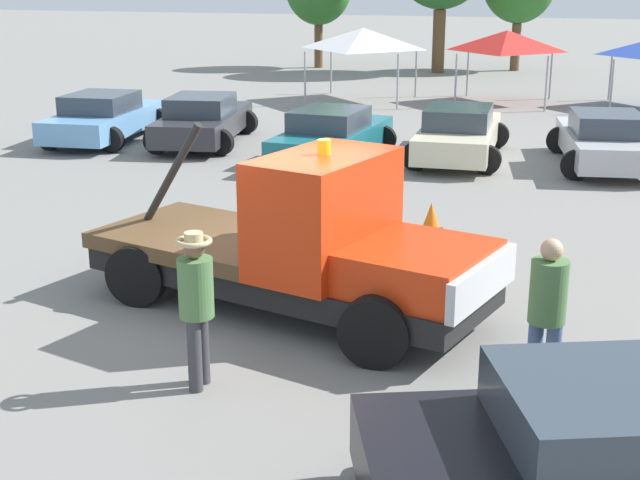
{
  "coord_description": "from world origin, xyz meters",
  "views": [
    {
      "loc": [
        3.84,
        -11.12,
        4.6
      ],
      "look_at": [
        0.5,
        0.0,
        1.05
      ],
      "focal_mm": 50.0,
      "sensor_mm": 36.0,
      "label": 1
    }
  ],
  "objects_px": {
    "canopy_tent_white": "(363,38)",
    "parked_car_skyblue": "(104,117)",
    "parked_car_charcoal": "(203,120)",
    "canopy_tent_red": "(507,41)",
    "parked_car_cream": "(459,133)",
    "person_at_hood": "(196,298)",
    "parked_car_silver": "(604,140)",
    "parked_car_teal": "(332,136)",
    "tow_truck": "(307,247)",
    "person_near_truck": "(547,307)",
    "traffic_cone": "(431,218)"
  },
  "relations": [
    {
      "from": "parked_car_silver",
      "to": "canopy_tent_red",
      "type": "distance_m",
      "value": 10.74
    },
    {
      "from": "tow_truck",
      "to": "parked_car_charcoal",
      "type": "bearing_deg",
      "value": 135.86
    },
    {
      "from": "parked_car_skyblue",
      "to": "parked_car_cream",
      "type": "xyz_separation_m",
      "value": [
        9.75,
        0.35,
        -0.0
      ]
    },
    {
      "from": "person_near_truck",
      "to": "person_at_hood",
      "type": "height_order",
      "value": "person_at_hood"
    },
    {
      "from": "person_at_hood",
      "to": "canopy_tent_red",
      "type": "bearing_deg",
      "value": 85.93
    },
    {
      "from": "traffic_cone",
      "to": "parked_car_skyblue",
      "type": "bearing_deg",
      "value": 148.39
    },
    {
      "from": "tow_truck",
      "to": "parked_car_teal",
      "type": "distance_m",
      "value": 10.17
    },
    {
      "from": "tow_truck",
      "to": "parked_car_skyblue",
      "type": "relative_size",
      "value": 1.28
    },
    {
      "from": "tow_truck",
      "to": "person_near_truck",
      "type": "xyz_separation_m",
      "value": [
        3.26,
        -1.64,
        0.11
      ]
    },
    {
      "from": "tow_truck",
      "to": "parked_car_charcoal",
      "type": "distance_m",
      "value": 12.89
    },
    {
      "from": "person_near_truck",
      "to": "traffic_cone",
      "type": "relative_size",
      "value": 3.35
    },
    {
      "from": "parked_car_teal",
      "to": "canopy_tent_red",
      "type": "distance_m",
      "value": 11.89
    },
    {
      "from": "parked_car_cream",
      "to": "traffic_cone",
      "type": "xyz_separation_m",
      "value": [
        0.48,
        -6.64,
        -0.39
      ]
    },
    {
      "from": "person_near_truck",
      "to": "traffic_cone",
      "type": "height_order",
      "value": "person_near_truck"
    },
    {
      "from": "parked_car_silver",
      "to": "canopy_tent_red",
      "type": "bearing_deg",
      "value": 9.43
    },
    {
      "from": "person_near_truck",
      "to": "traffic_cone",
      "type": "bearing_deg",
      "value": -131.46
    },
    {
      "from": "person_at_hood",
      "to": "canopy_tent_red",
      "type": "xyz_separation_m",
      "value": [
        1.13,
        23.76,
        1.09
      ]
    },
    {
      "from": "person_at_hood",
      "to": "canopy_tent_red",
      "type": "distance_m",
      "value": 23.81
    },
    {
      "from": "parked_car_skyblue",
      "to": "traffic_cone",
      "type": "xyz_separation_m",
      "value": [
        10.23,
        -6.3,
        -0.39
      ]
    },
    {
      "from": "person_at_hood",
      "to": "parked_car_teal",
      "type": "bearing_deg",
      "value": 97.69
    },
    {
      "from": "parked_car_charcoal",
      "to": "parked_car_silver",
      "type": "height_order",
      "value": "same"
    },
    {
      "from": "canopy_tent_red",
      "to": "tow_truck",
      "type": "bearing_deg",
      "value": -91.67
    },
    {
      "from": "tow_truck",
      "to": "traffic_cone",
      "type": "distance_m",
      "value": 4.61
    },
    {
      "from": "person_near_truck",
      "to": "person_at_hood",
      "type": "relative_size",
      "value": 1.0
    },
    {
      "from": "person_near_truck",
      "to": "parked_car_teal",
      "type": "xyz_separation_m",
      "value": [
        -5.73,
        11.5,
        -0.42
      ]
    },
    {
      "from": "parked_car_cream",
      "to": "canopy_tent_white",
      "type": "height_order",
      "value": "canopy_tent_white"
    },
    {
      "from": "parked_car_charcoal",
      "to": "parked_car_silver",
      "type": "bearing_deg",
      "value": -99.43
    },
    {
      "from": "person_at_hood",
      "to": "parked_car_skyblue",
      "type": "height_order",
      "value": "person_at_hood"
    },
    {
      "from": "canopy_tent_white",
      "to": "parked_car_skyblue",
      "type": "bearing_deg",
      "value": -117.21
    },
    {
      "from": "parked_car_charcoal",
      "to": "canopy_tent_red",
      "type": "bearing_deg",
      "value": -44.63
    },
    {
      "from": "parked_car_silver",
      "to": "person_at_hood",
      "type": "bearing_deg",
      "value": 153.12
    },
    {
      "from": "traffic_cone",
      "to": "parked_car_cream",
      "type": "bearing_deg",
      "value": 94.13
    },
    {
      "from": "canopy_tent_red",
      "to": "traffic_cone",
      "type": "relative_size",
      "value": 5.62
    },
    {
      "from": "tow_truck",
      "to": "parked_car_silver",
      "type": "distance_m",
      "value": 11.83
    },
    {
      "from": "parked_car_charcoal",
      "to": "parked_car_teal",
      "type": "relative_size",
      "value": 1.04
    },
    {
      "from": "parked_car_skyblue",
      "to": "parked_car_silver",
      "type": "xyz_separation_m",
      "value": [
        13.23,
        0.39,
        -0.0
      ]
    },
    {
      "from": "parked_car_skyblue",
      "to": "parked_car_cream",
      "type": "distance_m",
      "value": 9.75
    },
    {
      "from": "person_near_truck",
      "to": "parked_car_teal",
      "type": "bearing_deg",
      "value": -125.7
    },
    {
      "from": "tow_truck",
      "to": "parked_car_cream",
      "type": "relative_size",
      "value": 1.26
    },
    {
      "from": "parked_car_skyblue",
      "to": "canopy_tent_white",
      "type": "distance_m",
      "value": 10.91
    },
    {
      "from": "parked_car_charcoal",
      "to": "parked_car_cream",
      "type": "xyz_separation_m",
      "value": [
        6.96,
        -0.03,
        0.0
      ]
    },
    {
      "from": "canopy_tent_red",
      "to": "person_at_hood",
      "type": "bearing_deg",
      "value": -92.71
    },
    {
      "from": "parked_car_charcoal",
      "to": "parked_car_teal",
      "type": "bearing_deg",
      "value": -117.09
    },
    {
      "from": "parked_car_charcoal",
      "to": "canopy_tent_white",
      "type": "xyz_separation_m",
      "value": [
        2.15,
        9.23,
        1.57
      ]
    },
    {
      "from": "parked_car_teal",
      "to": "canopy_tent_red",
      "type": "bearing_deg",
      "value": -11.51
    },
    {
      "from": "person_near_truck",
      "to": "parked_car_skyblue",
      "type": "height_order",
      "value": "person_near_truck"
    },
    {
      "from": "parked_car_skyblue",
      "to": "canopy_tent_red",
      "type": "height_order",
      "value": "canopy_tent_red"
    },
    {
      "from": "parked_car_silver",
      "to": "parked_car_teal",
      "type": "bearing_deg",
      "value": 92.5
    },
    {
      "from": "parked_car_skyblue",
      "to": "parked_car_charcoal",
      "type": "xyz_separation_m",
      "value": [
        2.79,
        0.37,
        -0.0
      ]
    },
    {
      "from": "parked_car_cream",
      "to": "parked_car_silver",
      "type": "bearing_deg",
      "value": -91.49
    }
  ]
}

